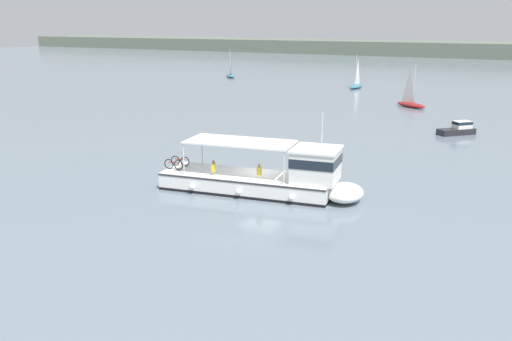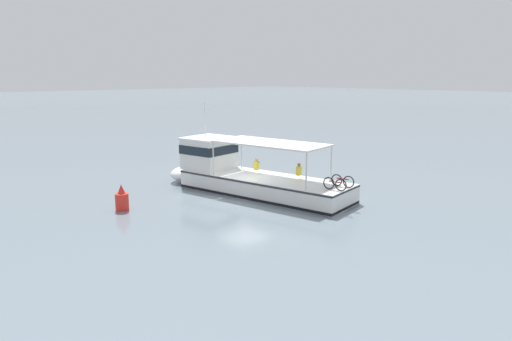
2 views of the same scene
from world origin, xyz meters
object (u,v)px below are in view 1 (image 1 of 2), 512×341
Objects in this scene: sailboat_outer_anchorage at (231,75)px; motorboat_far_right at (458,129)px; sailboat_off_stern at (356,85)px; channel_buoy at (334,161)px; ferry_main at (271,178)px; sailboat_near_port at (411,103)px.

sailboat_outer_anchorage is 1.52× the size of motorboat_far_right.
sailboat_off_stern is 3.86× the size of channel_buoy.
ferry_main is at bearing -75.64° from sailboat_off_stern.
sailboat_near_port is 1.00× the size of sailboat_off_stern.
channel_buoy reaches higher than motorboat_far_right.
sailboat_outer_anchorage reaches higher than channel_buoy.
sailboat_near_port is 1.00× the size of sailboat_outer_anchorage.
motorboat_far_right is at bearing -61.28° from sailboat_near_port.
sailboat_off_stern is at bearing 128.34° from sailboat_near_port.
sailboat_off_stern is (-13.04, 16.49, 0.00)m from sailboat_near_port.
sailboat_outer_anchorage is 3.86× the size of channel_buoy.
motorboat_far_right is 18.64m from channel_buoy.
sailboat_near_port is at bearing -51.66° from sailboat_off_stern.
channel_buoy is at bearing -51.59° from sailboat_outer_anchorage.
sailboat_near_port is 17.34m from motorboat_far_right.
sailboat_outer_anchorage is (-40.83, 21.91, 0.00)m from sailboat_near_port.
sailboat_near_port and sailboat_off_stern have the same top height.
sailboat_near_port reaches higher than motorboat_far_right.
sailboat_near_port is 46.34m from sailboat_outer_anchorage.
ferry_main is 75.40m from sailboat_outer_anchorage.
sailboat_near_port and sailboat_outer_anchorage have the same top height.
channel_buoy is (-5.64, -17.77, 0.02)m from motorboat_far_right.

